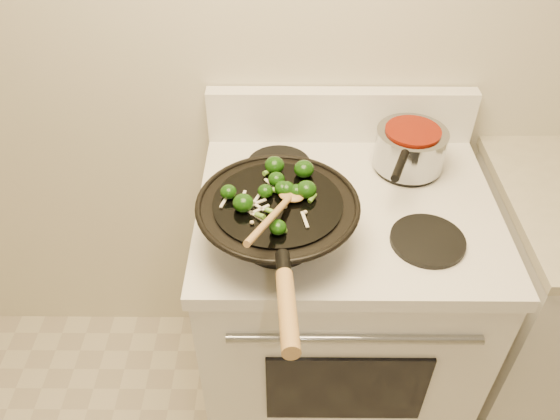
{
  "coord_description": "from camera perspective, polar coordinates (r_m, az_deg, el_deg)",
  "views": [
    {
      "loc": [
        -0.36,
        0.08,
        1.85
      ],
      "look_at": [
        -0.37,
        1.02,
        1.02
      ],
      "focal_mm": 35.0,
      "sensor_mm": 36.0,
      "label": 1
    }
  ],
  "objects": [
    {
      "name": "stove",
      "position": [
        1.76,
        5.82,
        -10.26
      ],
      "size": [
        0.78,
        0.67,
        1.08
      ],
      "color": "white",
      "rests_on": "ground"
    },
    {
      "name": "wok",
      "position": [
        1.26,
        -0.22,
        -1.02
      ],
      "size": [
        0.38,
        0.62,
        0.18
      ],
      "color": "black",
      "rests_on": "stove"
    },
    {
      "name": "stirfry",
      "position": [
        1.25,
        -0.19,
        2.4
      ],
      "size": [
        0.22,
        0.26,
        0.04
      ],
      "color": "#113708",
      "rests_on": "wok"
    },
    {
      "name": "wooden_spoon",
      "position": [
        1.17,
        0.0,
        0.22
      ],
      "size": [
        0.13,
        0.26,
        0.08
      ],
      "color": "#AC7F44",
      "rests_on": "wok"
    },
    {
      "name": "saucepan",
      "position": [
        1.54,
        13.43,
        6.35
      ],
      "size": [
        0.19,
        0.3,
        0.11
      ],
      "color": "#96999E",
      "rests_on": "stove"
    }
  ]
}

